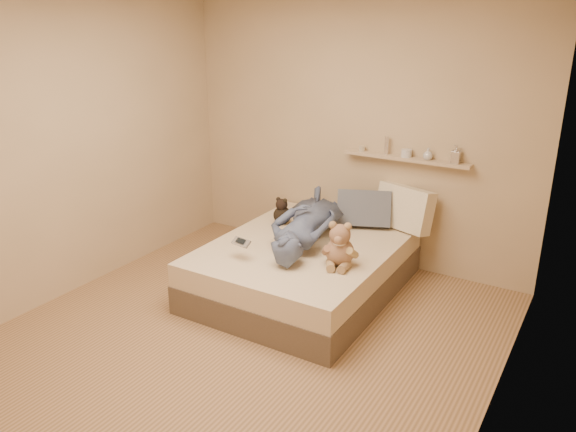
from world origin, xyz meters
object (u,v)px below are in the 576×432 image
Objects in this scene: bed at (304,268)px; game_console at (241,242)px; dark_plush at (282,212)px; pillow_grey at (364,209)px; pillow_cream at (404,208)px; teddy_bear at (340,248)px; wall_shelf at (405,159)px; person at (308,221)px.

game_console is (-0.29, -0.54, 0.38)m from bed.
dark_plush is 0.78m from pillow_grey.
bed is 1.11m from pillow_cream.
pillow_cream is (0.14, 1.08, 0.04)m from teddy_bear.
wall_shelf is at bearing 58.82° from bed.
wall_shelf is (0.09, 1.15, 0.49)m from teddy_bear.
wall_shelf is at bearing 59.95° from game_console.
bed is 1.38m from wall_shelf.
pillow_grey is 0.34× the size of person.
bed is at bearing 151.84° from teddy_bear.
teddy_bear is 0.96m from pillow_grey.
pillow_cream is (0.89, 1.37, 0.05)m from game_console.
pillow_cream is at bearing 21.94° from pillow_grey.
game_console is 0.12× the size of person.
pillow_grey is 0.42× the size of wall_shelf.
bed is 5.00× the size of teddy_bear.
pillow_grey is (0.25, 0.69, 0.40)m from bed.
bed is at bearing -125.92° from pillow_cream.
bed is at bearing 93.63° from person.
pillow_grey reaches higher than dark_plush.
game_console is 1.35m from pillow_grey.
person is at bearing -117.31° from pillow_grey.
wall_shelf reaches higher than teddy_bear.
wall_shelf is (0.59, 0.78, 0.48)m from person.
game_console is at bearing 57.30° from person.
pillow_grey is (-0.35, -0.14, -0.03)m from pillow_cream.
game_console is 0.15× the size of wall_shelf.
wall_shelf reaches higher than bed.
person is at bearing 105.62° from bed.
pillow_grey reaches higher than game_console.
teddy_bear is at bearing -32.94° from dark_plush.
pillow_cream is at bearing 82.49° from teddy_bear.
teddy_bear is 0.32× the size of wall_shelf.
wall_shelf reaches higher than pillow_cream.
dark_plush is 1.15m from pillow_cream.
pillow_cream reaches higher than person.
person is 1.21× the size of wall_shelf.
wall_shelf reaches higher than person.
game_console is 1.64m from pillow_cream.
pillow_grey reaches higher than bed.
game_console is 0.67× the size of dark_plush.
game_console is 0.35× the size of pillow_grey.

